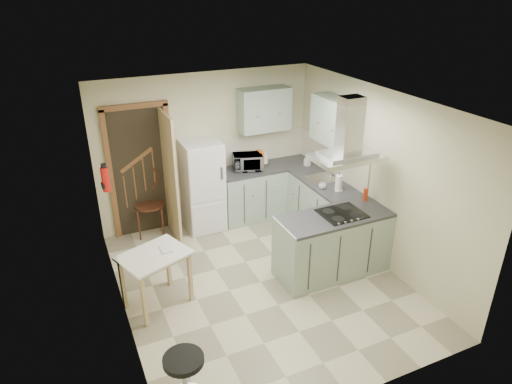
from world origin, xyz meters
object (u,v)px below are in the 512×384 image
peninsula (333,244)px  microwave (248,162)px  fridge (203,186)px  extractor_hood (347,157)px  bentwood_chair (150,205)px  drop_leaf_table (157,280)px  stool (185,378)px

peninsula → microwave: size_ratio=3.25×
microwave → fridge: bearing=-164.3°
fridge → extractor_hood: 2.57m
fridge → bentwood_chair: size_ratio=1.45×
drop_leaf_table → microwave: (1.98, 1.68, 0.66)m
peninsula → extractor_hood: (0.10, 0.00, 1.27)m
fridge → stool: bearing=-111.7°
drop_leaf_table → bentwood_chair: bearing=58.9°
fridge → extractor_hood: extractor_hood is taller
stool → microwave: microwave is taller
stool → microwave: size_ratio=1.12×
microwave → stool: bearing=-107.2°
peninsula → bentwood_chair: bentwood_chair is taller
extractor_hood → microwave: 2.16m
microwave → drop_leaf_table: bearing=-124.1°
stool → microwave: 3.92m
bentwood_chair → stool: size_ratio=1.92×
extractor_hood → bentwood_chair: extractor_hood is taller
drop_leaf_table → stool: (-0.10, -1.55, -0.11)m
peninsula → microwave: microwave is taller
drop_leaf_table → bentwood_chair: size_ratio=0.77×
fridge → extractor_hood: (1.32, -1.98, 0.97)m
extractor_hood → microwave: bearing=104.9°
peninsula → extractor_hood: extractor_hood is taller
extractor_hood → stool: (-2.61, -1.25, -1.45)m
bentwood_chair → stool: bearing=-82.8°
fridge → stool: 3.51m
drop_leaf_table → bentwood_chair: 1.85m
bentwood_chair → stool: bentwood_chair is taller
peninsula → drop_leaf_table: bearing=172.8°
drop_leaf_table → bentwood_chair: (0.33, 1.82, 0.14)m
bentwood_chair → microwave: bearing=9.7°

